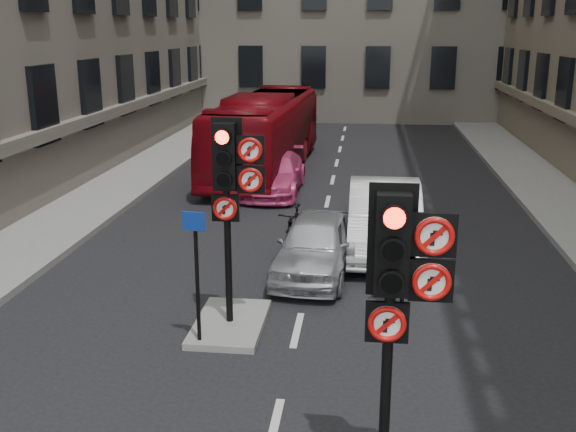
% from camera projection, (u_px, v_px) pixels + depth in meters
% --- Properties ---
extents(pavement_left, '(3.00, 50.00, 0.16)m').
position_uv_depth(pavement_left, '(72.00, 209.00, 19.27)').
color(pavement_left, gray).
rests_on(pavement_left, ground).
extents(centre_island, '(1.20, 2.00, 0.12)m').
position_uv_depth(centre_island, '(230.00, 323.00, 11.92)').
color(centre_island, gray).
rests_on(centre_island, ground).
extents(signal_near, '(0.91, 0.40, 3.58)m').
position_uv_depth(signal_near, '(399.00, 278.00, 7.11)').
color(signal_near, black).
rests_on(signal_near, ground).
extents(signal_far, '(0.91, 0.40, 3.58)m').
position_uv_depth(signal_far, '(231.00, 178.00, 11.18)').
color(signal_far, black).
rests_on(signal_far, centre_island).
extents(car_silver, '(1.86, 3.89, 1.28)m').
position_uv_depth(car_silver, '(316.00, 245.00, 14.36)').
color(car_silver, '#B6B9BE').
rests_on(car_silver, ground).
extents(car_white, '(1.69, 4.79, 1.58)m').
position_uv_depth(car_white, '(384.00, 217.00, 15.91)').
color(car_white, silver).
rests_on(car_white, ground).
extents(car_pink, '(1.72, 4.23, 1.23)m').
position_uv_depth(car_pink, '(275.00, 174.00, 21.36)').
color(car_pink, '#E24282').
rests_on(car_pink, ground).
extents(bus_red, '(2.94, 10.32, 2.84)m').
position_uv_depth(bus_red, '(265.00, 133.00, 24.19)').
color(bus_red, maroon).
rests_on(bus_red, ground).
extents(motorcycle, '(0.75, 1.95, 1.14)m').
position_uv_depth(motorcycle, '(294.00, 231.00, 15.51)').
color(motorcycle, black).
rests_on(motorcycle, ground).
extents(motorcyclist, '(0.62, 0.45, 1.55)m').
position_uv_depth(motorcyclist, '(396.00, 268.00, 12.57)').
color(motorcyclist, black).
rests_on(motorcyclist, ground).
extents(info_sign, '(0.38, 0.13, 2.22)m').
position_uv_depth(info_sign, '(196.00, 259.00, 10.77)').
color(info_sign, black).
rests_on(info_sign, centre_island).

